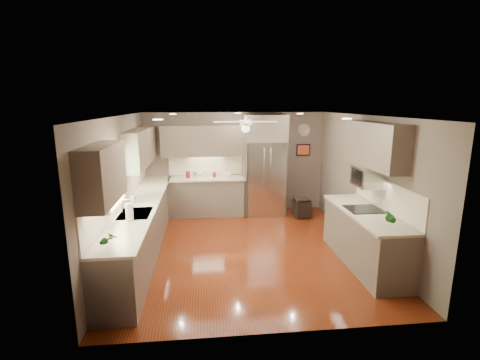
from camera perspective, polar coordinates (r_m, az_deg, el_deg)
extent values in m
plane|color=#491A09|center=(6.75, 1.18, -11.24)|extent=(5.00, 5.00, 0.00)
plane|color=white|center=(6.18, 1.28, 10.50)|extent=(5.00, 5.00, 0.00)
plane|color=#66574E|center=(8.78, -0.82, 2.89)|extent=(4.50, 0.00, 4.50)
plane|color=#66574E|center=(3.99, 5.78, -9.11)|extent=(4.50, 0.00, 4.50)
plane|color=#66574E|center=(6.47, -18.97, -1.28)|extent=(0.00, 5.00, 5.00)
plane|color=#66574E|center=(6.99, 19.85, -0.36)|extent=(0.00, 5.00, 5.00)
cylinder|color=maroon|center=(8.51, -8.53, 0.86)|extent=(0.13, 0.13, 0.16)
cylinder|color=silver|center=(8.51, -7.38, 0.84)|extent=(0.10, 0.10, 0.14)
cylinder|color=beige|center=(8.54, -5.80, 1.05)|extent=(0.12, 0.12, 0.18)
cylinder|color=maroon|center=(8.53, -4.23, 0.86)|extent=(0.11, 0.11, 0.13)
imported|color=white|center=(6.61, -17.14, -2.78)|extent=(0.10, 0.10, 0.20)
imported|color=#175117|center=(4.63, -20.65, -9.02)|extent=(0.17, 0.15, 0.28)
imported|color=#175117|center=(5.55, 23.43, -5.62)|extent=(0.17, 0.14, 0.29)
imported|color=beige|center=(8.51, -2.05, 0.62)|extent=(0.23, 0.23, 0.05)
cube|color=brown|center=(6.77, -15.72, -7.52)|extent=(0.60, 4.70, 0.90)
cube|color=#C0AE9A|center=(6.63, -15.83, -3.70)|extent=(0.65, 4.70, 0.04)
cube|color=#EFE1C5|center=(6.62, -18.57, -1.40)|extent=(0.02, 4.70, 0.50)
cube|color=brown|center=(8.63, -5.42, -2.78)|extent=(1.85, 0.60, 0.90)
cube|color=#C0AE9A|center=(8.50, -5.49, 0.25)|extent=(1.85, 0.65, 0.04)
cube|color=#EFE1C5|center=(8.75, -5.55, 2.46)|extent=(1.85, 0.02, 0.50)
cube|color=brown|center=(4.79, -21.68, 0.91)|extent=(0.33, 1.20, 0.75)
cube|color=brown|center=(7.59, -15.92, 5.29)|extent=(0.33, 2.40, 0.75)
cube|color=brown|center=(8.51, -5.63, 6.43)|extent=(2.15, 0.33, 0.75)
cube|color=brown|center=(6.31, 21.16, 5.42)|extent=(0.33, 1.70, 0.75)
cube|color=#BFF2B2|center=(5.93, -20.08, 0.40)|extent=(0.01, 1.00, 0.80)
cube|color=brown|center=(5.85, -20.15, 4.52)|extent=(0.05, 1.12, 0.06)
cube|color=brown|center=(6.02, -19.54, -3.60)|extent=(0.05, 1.12, 0.06)
cube|color=brown|center=(5.42, -21.14, -0.77)|extent=(0.05, 0.06, 0.80)
cube|color=brown|center=(6.43, -18.75, 1.39)|extent=(0.05, 0.06, 0.80)
cube|color=silver|center=(6.02, -16.81, -5.36)|extent=(0.50, 0.70, 0.03)
cube|color=#262626|center=(6.03, -16.78, -5.68)|extent=(0.44, 0.62, 0.05)
cylinder|color=silver|center=(6.02, -18.75, -4.24)|extent=(0.02, 0.02, 0.24)
cylinder|color=silver|center=(5.98, -18.27, -3.13)|extent=(0.16, 0.02, 0.02)
cube|color=silver|center=(8.59, 4.06, 0.33)|extent=(0.92, 0.72, 1.82)
cube|color=black|center=(8.32, 4.44, -1.88)|extent=(0.88, 0.02, 0.02)
cube|color=black|center=(8.19, 4.52, 2.15)|extent=(0.01, 0.02, 1.00)
cylinder|color=silver|center=(8.14, 4.01, 2.10)|extent=(0.02, 0.02, 0.90)
cylinder|color=silver|center=(8.17, 5.11, 2.11)|extent=(0.02, 0.02, 0.90)
cube|color=brown|center=(8.48, 4.12, 8.54)|extent=(1.04, 0.60, 0.63)
cube|color=brown|center=(8.58, 0.70, 0.34)|extent=(0.06, 0.60, 1.82)
cube|color=brown|center=(8.75, 7.22, 0.48)|extent=(0.06, 0.60, 1.82)
cube|color=brown|center=(6.39, 19.77, -9.04)|extent=(0.65, 2.20, 0.90)
cube|color=#C0AE9A|center=(6.23, 19.96, -5.02)|extent=(0.70, 2.20, 0.04)
cube|color=#EFE1C5|center=(6.31, 22.85, -2.40)|extent=(0.02, 2.20, 0.50)
cube|color=black|center=(6.31, 19.58, -4.54)|extent=(0.56, 0.52, 0.01)
cube|color=silver|center=(6.37, 20.34, 0.52)|extent=(0.42, 0.55, 0.34)
cube|color=black|center=(6.28, 18.62, 0.49)|extent=(0.02, 0.40, 0.26)
cylinder|color=white|center=(6.48, 0.94, 10.24)|extent=(0.03, 0.03, 0.08)
cylinder|color=white|center=(6.48, 0.94, 9.36)|extent=(0.22, 0.22, 0.10)
sphere|color=white|center=(6.49, 0.93, 8.47)|extent=(0.16, 0.16, 0.16)
cube|color=white|center=(6.53, 4.03, 9.53)|extent=(0.48, 0.11, 0.01)
cube|color=white|center=(6.83, 0.58, 9.68)|extent=(0.11, 0.48, 0.01)
cube|color=white|center=(6.45, -2.20, 9.51)|extent=(0.48, 0.11, 0.01)
cube|color=white|center=(6.14, 1.33, 9.36)|extent=(0.11, 0.48, 0.01)
cylinder|color=white|center=(7.46, -10.95, 10.57)|extent=(0.14, 0.14, 0.01)
cylinder|color=white|center=(7.72, 9.82, 10.67)|extent=(0.14, 0.14, 0.01)
cylinder|color=white|center=(4.97, -13.35, 9.62)|extent=(0.14, 0.14, 0.01)
cylinder|color=white|center=(5.35, 17.12, 9.59)|extent=(0.14, 0.14, 0.01)
cylinder|color=white|center=(7.97, -0.38, 10.90)|extent=(0.14, 0.14, 0.01)
cylinder|color=white|center=(9.00, 10.45, 8.05)|extent=(0.30, 0.03, 0.30)
cylinder|color=silver|center=(8.99, 10.48, 8.04)|extent=(0.29, 0.00, 0.29)
cube|color=black|center=(9.05, 10.34, 4.89)|extent=(0.36, 0.03, 0.30)
cube|color=#C44327|center=(9.03, 10.36, 4.88)|extent=(0.30, 0.01, 0.24)
cube|color=black|center=(8.58, 10.07, -4.59)|extent=(0.40, 0.40, 0.40)
cube|color=black|center=(8.51, 10.13, -3.07)|extent=(0.38, 0.38, 0.03)
cylinder|color=white|center=(5.63, -17.71, -4.99)|extent=(0.11, 0.11, 0.27)
cylinder|color=silver|center=(5.63, -17.72, -4.89)|extent=(0.02, 0.02, 0.28)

